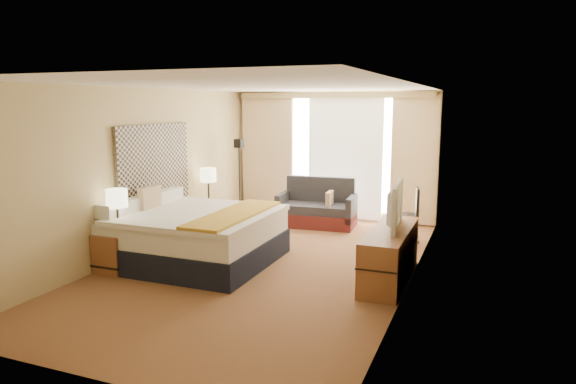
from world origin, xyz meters
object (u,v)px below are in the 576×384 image
at_px(television, 389,205).
at_px(floor_lamp, 239,163).
at_px(lamp_left, 117,199).
at_px(media_dresser, 390,255).
at_px(bed, 194,235).
at_px(nightstand_right, 206,216).
at_px(loveseat, 317,210).
at_px(lamp_right, 208,176).
at_px(nightstand_left, 116,252).
at_px(desk_chair, 410,218).

bearing_deg(television, floor_lamp, 51.10).
height_order(lamp_left, television, television).
relative_size(media_dresser, bed, 0.80).
distance_m(media_dresser, floor_lamp, 4.31).
height_order(nightstand_right, loveseat, loveseat).
xyz_separation_m(loveseat, lamp_right, (-1.77, -1.13, 0.73)).
bearing_deg(nightstand_right, lamp_right, 64.75).
xyz_separation_m(nightstand_left, lamp_left, (0.04, 0.03, 0.76)).
bearing_deg(bed, loveseat, 71.13).
xyz_separation_m(nightstand_left, television, (3.65, 1.14, 0.73)).
relative_size(media_dresser, floor_lamp, 1.08).
relative_size(nightstand_right, desk_chair, 0.58).
distance_m(nightstand_left, nightstand_right, 2.50).
distance_m(nightstand_right, television, 3.96).
height_order(nightstand_left, television, television).
height_order(bed, television, television).
xyz_separation_m(media_dresser, television, (-0.05, 0.09, 0.66)).
relative_size(nightstand_left, loveseat, 0.36).
relative_size(nightstand_left, nightstand_right, 1.00).
bearing_deg(floor_lamp, lamp_right, -101.90).
xyz_separation_m(nightstand_left, nightstand_right, (0.00, 2.50, 0.00)).
bearing_deg(nightstand_right, loveseat, 33.54).
bearing_deg(bed, lamp_left, -135.20).
xyz_separation_m(nightstand_left, bed, (0.81, 0.79, 0.13)).
xyz_separation_m(bed, lamp_right, (-0.78, 1.77, 0.63)).
bearing_deg(nightstand_right, floor_lamp, 77.12).
distance_m(loveseat, lamp_left, 4.12).
relative_size(nightstand_right, floor_lamp, 0.33).
distance_m(bed, lamp_right, 2.04).
relative_size(bed, lamp_left, 3.61).
xyz_separation_m(nightstand_right, television, (3.65, -1.36, 0.73)).
relative_size(lamp_right, television, 0.59).
bearing_deg(television, nightstand_right, 64.81).
height_order(floor_lamp, television, floor_lamp).
bearing_deg(floor_lamp, bed, -77.60).
height_order(desk_chair, lamp_right, lamp_right).
bearing_deg(loveseat, lamp_right, -152.18).
distance_m(loveseat, desk_chair, 1.95).
bearing_deg(nightstand_right, nightstand_left, -90.00).
relative_size(floor_lamp, lamp_right, 2.65).
distance_m(nightstand_right, lamp_left, 2.58).
bearing_deg(desk_chair, lamp_left, -150.81).
distance_m(bed, television, 2.93).
bearing_deg(nightstand_right, desk_chair, 9.42).
height_order(floor_lamp, desk_chair, floor_lamp).
bearing_deg(lamp_left, bed, 44.80).
xyz_separation_m(nightstand_right, media_dresser, (3.70, -1.45, 0.07)).
bearing_deg(television, media_dresser, -156.48).
height_order(loveseat, floor_lamp, floor_lamp).
distance_m(media_dresser, desk_chair, 2.06).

